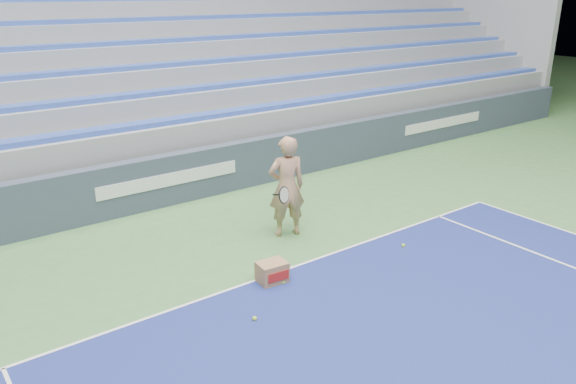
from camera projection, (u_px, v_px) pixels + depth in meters
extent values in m
cube|color=white|center=(276.00, 273.00, 9.19)|extent=(10.97, 0.05, 0.00)
cube|color=#354152|center=(167.00, 180.00, 12.03)|extent=(30.00, 0.30, 1.10)
cube|color=white|center=(170.00, 179.00, 11.89)|extent=(3.20, 0.02, 0.28)
cube|color=white|center=(444.00, 123.00, 16.95)|extent=(3.40, 0.02, 0.28)
cube|color=gray|center=(96.00, 138.00, 15.46)|extent=(30.00, 8.50, 1.10)
cube|color=gray|center=(92.00, 109.00, 15.19)|extent=(30.00, 8.50, 0.50)
cube|color=#3352B9|center=(150.00, 124.00, 12.16)|extent=(29.60, 0.42, 0.11)
cube|color=gray|center=(85.00, 88.00, 15.34)|extent=(30.00, 7.65, 0.50)
cube|color=#3352B9|center=(133.00, 95.00, 12.63)|extent=(29.60, 0.42, 0.11)
cube|color=gray|center=(78.00, 68.00, 15.49)|extent=(30.00, 6.80, 0.50)
cube|color=#3352B9|center=(117.00, 69.00, 13.10)|extent=(29.60, 0.42, 0.11)
cube|color=gray|center=(71.00, 48.00, 15.64)|extent=(30.00, 5.95, 0.50)
cube|color=#3352B9|center=(102.00, 44.00, 13.57)|extent=(29.60, 0.42, 0.11)
cube|color=gray|center=(64.00, 29.00, 15.79)|extent=(30.00, 5.10, 0.50)
cube|color=#3352B9|center=(88.00, 21.00, 14.05)|extent=(29.60, 0.42, 0.11)
cube|color=gray|center=(57.00, 10.00, 15.94)|extent=(30.00, 4.25, 0.50)
cube|color=gray|center=(454.00, 24.00, 23.13)|extent=(0.30, 8.80, 6.10)
cube|color=gray|center=(36.00, 14.00, 17.84)|extent=(31.00, 0.40, 7.30)
imported|color=tan|center=(287.00, 187.00, 10.37)|extent=(0.81, 0.65, 1.92)
cylinder|color=black|center=(279.00, 195.00, 9.99)|extent=(0.12, 0.27, 0.08)
cylinder|color=beige|center=(284.00, 195.00, 9.68)|extent=(0.29, 0.16, 0.28)
torus|color=black|center=(284.00, 195.00, 9.68)|extent=(0.31, 0.18, 0.30)
cube|color=#946D48|center=(272.00, 272.00, 8.89)|extent=(0.49, 0.38, 0.34)
cube|color=#B21E19|center=(279.00, 277.00, 8.76)|extent=(0.36, 0.05, 0.15)
sphere|color=#B7EB30|center=(403.00, 245.00, 10.14)|extent=(0.07, 0.07, 0.07)
sphere|color=#B7EB30|center=(255.00, 318.00, 7.89)|extent=(0.07, 0.07, 0.07)
sphere|color=#B7EB30|center=(283.00, 282.00, 8.87)|extent=(0.07, 0.07, 0.07)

